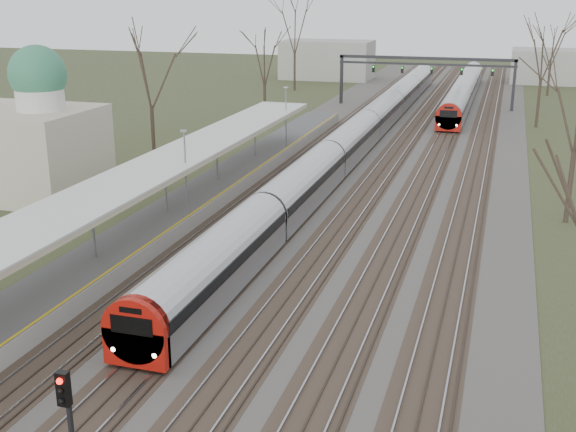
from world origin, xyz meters
name	(u,v)px	position (x,y,z in m)	size (l,w,h in m)	color
track_bed	(381,161)	(0.26, 55.00, 0.06)	(24.00, 160.00, 0.22)	#474442
platform	(191,204)	(-9.05, 37.50, 0.50)	(3.50, 69.00, 1.00)	#9E9B93
canopy	(157,168)	(-9.05, 32.99, 3.93)	(4.10, 50.00, 3.11)	slate
dome_building	(23,142)	(-21.71, 38.00, 3.72)	(10.00, 8.00, 10.30)	beige
signal_gantry	(426,67)	(0.29, 84.99, 4.91)	(21.00, 0.59, 6.08)	black
tree_west_far	(149,66)	(-17.00, 48.00, 8.02)	(5.50, 5.50, 11.33)	#2D231C
train_near	(366,126)	(-2.50, 62.69, 1.48)	(2.62, 90.21, 3.05)	#A5A7AF
train_far	(464,90)	(4.50, 91.14, 1.48)	(2.62, 45.21, 3.05)	#A5A7AF
signal_post	(68,416)	(-0.75, 11.14, 2.72)	(0.35, 0.45, 4.10)	black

